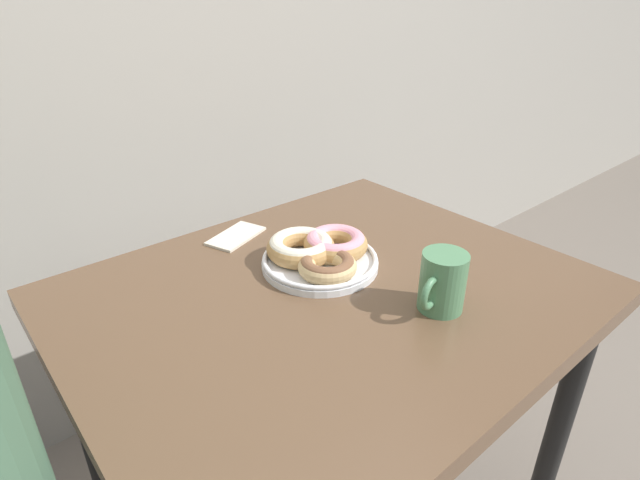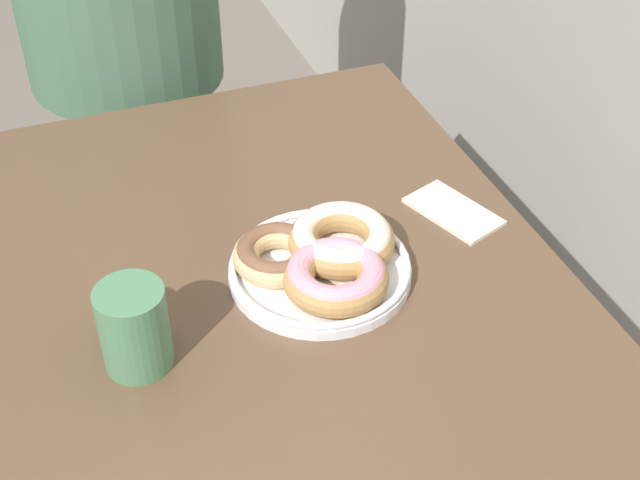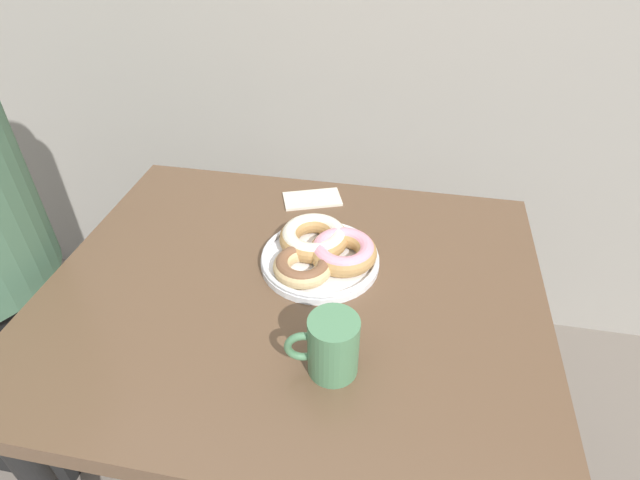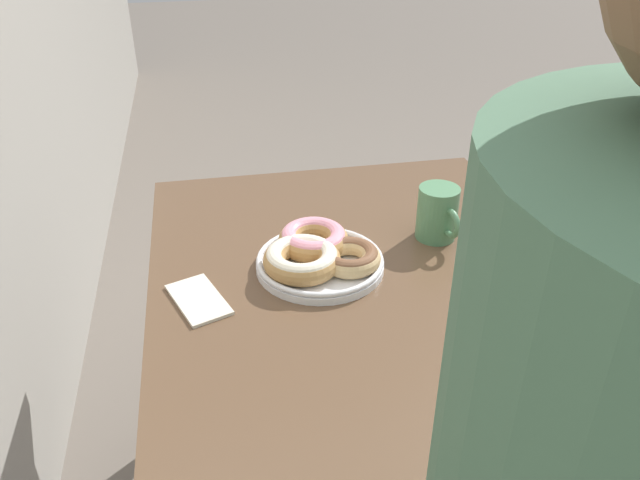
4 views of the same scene
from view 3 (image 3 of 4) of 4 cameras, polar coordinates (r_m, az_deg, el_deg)
The scene contains 4 objects.
dining_table at distance 1.01m, azimuth -2.93°, elevation -8.88°, with size 0.94×0.77×0.71m.
donut_plate at distance 0.98m, azimuth 0.16°, elevation -1.30°, with size 0.25×0.25×0.06m.
coffee_mug at distance 0.78m, azimuth 1.33°, elevation -11.97°, with size 0.12×0.08×0.11m.
napkin at distance 1.18m, azimuth -0.89°, elevation 4.71°, with size 0.15×0.12×0.01m.
Camera 3 is at (0.18, -0.28, 1.36)m, focal length 28.00 mm.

